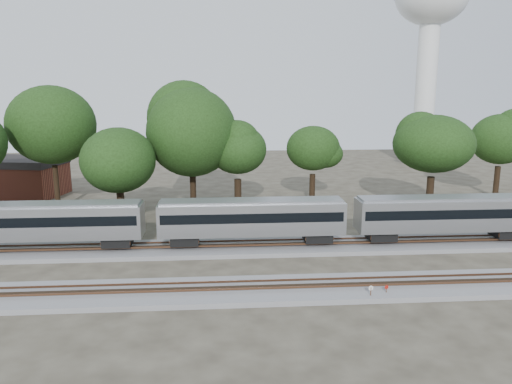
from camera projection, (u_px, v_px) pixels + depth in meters
ground at (283, 272)px, 40.55m from camera, size 160.00×160.00×0.00m
track_far at (275, 247)px, 46.36m from camera, size 160.00×5.00×0.73m
track_near at (290, 289)px, 36.60m from camera, size 160.00×5.00×0.73m
train at (253, 217)px, 45.61m from camera, size 88.21×3.04×4.48m
switch_stand_red at (386, 290)px, 35.52m from camera, size 0.30×0.12×0.95m
switch_stand_white at (371, 291)px, 34.99m from camera, size 0.36×0.11×1.13m
switch_lever at (368, 295)px, 35.78m from camera, size 0.53×0.35×0.30m
water_tower at (431, 17)px, 89.12m from camera, size 13.25×13.25×36.67m
brick_building at (21, 177)px, 68.91m from camera, size 12.24×9.79×5.23m
tree_1 at (51, 125)px, 58.59m from camera, size 10.59×10.59×14.93m
tree_2 at (118, 160)px, 52.68m from camera, size 7.32×7.32×10.33m
tree_3 at (192, 132)px, 57.79m from camera, size 9.82×9.82×13.84m
tree_4 at (238, 149)px, 58.11m from camera, size 7.80×7.80×10.99m
tree_5 at (313, 148)px, 63.05m from camera, size 7.32×7.32×10.32m
tree_6 at (433, 144)px, 57.45m from camera, size 8.52×8.52×12.01m
tree_7 at (501, 139)px, 66.61m from camera, size 8.10×8.10×11.42m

